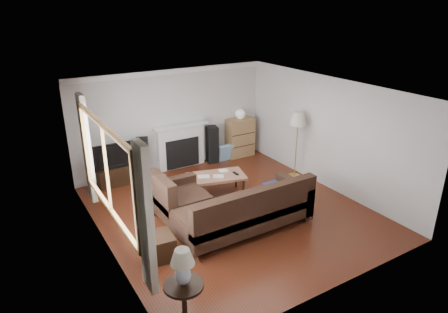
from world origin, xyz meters
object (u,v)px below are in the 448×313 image
tv_stand (117,175)px  floor_lamp (296,145)px  coffee_table (216,185)px  side_table (184,304)px  bookshelf (240,137)px  sectional_sofa (244,207)px

tv_stand → floor_lamp: floor_lamp is taller
coffee_table → side_table: bearing=-111.5°
tv_stand → bookshelf: bearing=0.5°
bookshelf → side_table: (-4.02, -4.77, -0.20)m
sectional_sofa → floor_lamp: 2.74m
sectional_sofa → floor_lamp: size_ratio=1.72×
floor_lamp → side_table: (-4.37, -2.89, -0.49)m
bookshelf → sectional_sofa: (-2.03, -3.20, -0.07)m
tv_stand → side_table: bearing=-97.0°
tv_stand → coffee_table: bearing=-45.5°
tv_stand → sectional_sofa: bearing=-66.0°
coffee_table → bookshelf: bearing=59.7°
sectional_sofa → side_table: 2.54m
coffee_table → sectional_sofa: bearing=-85.1°
tv_stand → floor_lamp: bearing=-26.0°
sectional_sofa → side_table: size_ratio=4.28×
tv_stand → side_table: size_ratio=1.37×
side_table → floor_lamp: bearing=33.5°
sectional_sofa → floor_lamp: floor_lamp is taller
bookshelf → sectional_sofa: size_ratio=0.38×
tv_stand → coffee_table: (1.68, -1.70, 0.02)m
bookshelf → floor_lamp: bearing=-79.4°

